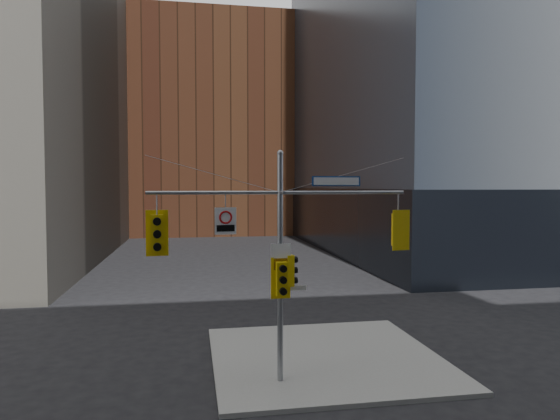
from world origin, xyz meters
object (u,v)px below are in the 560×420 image
object	(u,v)px
street_sign_blade	(336,181)
traffic_light_west_arm	(157,234)
traffic_light_pole_side	(290,270)
signal_assembly	(280,244)
traffic_light_east_arm	(398,230)
regulatory_sign_arm	(226,220)
traffic_light_pole_front	(282,279)

from	to	relation	value
street_sign_blade	traffic_light_west_arm	bearing A→B (deg)	174.97
traffic_light_west_arm	traffic_light_pole_side	bearing A→B (deg)	-4.12
signal_assembly	traffic_light_east_arm	size ratio (longest dim) A/B	6.23
traffic_light_east_arm	traffic_light_pole_side	xyz separation A→B (m)	(-3.52, 0.02, -1.21)
traffic_light_west_arm	traffic_light_pole_side	distance (m)	4.18
traffic_light_east_arm	traffic_light_pole_side	size ratio (longest dim) A/B	1.32
signal_assembly	regulatory_sign_arm	distance (m)	1.84
regulatory_sign_arm	traffic_light_west_arm	bearing A→B (deg)	172.55
traffic_light_east_arm	traffic_light_west_arm	bearing A→B (deg)	-10.19
signal_assembly	traffic_light_pole_side	distance (m)	0.89
traffic_light_east_arm	traffic_light_pole_side	bearing A→B (deg)	-10.35
traffic_light_west_arm	traffic_light_east_arm	world-z (taller)	traffic_light_west_arm
traffic_light_east_arm	regulatory_sign_arm	xyz separation A→B (m)	(-5.51, -0.02, 0.38)
traffic_light_west_arm	street_sign_blade	size ratio (longest dim) A/B	0.86
traffic_light_west_arm	traffic_light_pole_side	size ratio (longest dim) A/B	1.41
street_sign_blade	regulatory_sign_arm	bearing A→B (deg)	175.46
traffic_light_pole_front	street_sign_blade	bearing A→B (deg)	6.71
traffic_light_west_arm	traffic_light_east_arm	xyz separation A→B (m)	(7.52, -0.01, 0.00)
traffic_light_west_arm	street_sign_blade	distance (m)	5.68
traffic_light_east_arm	traffic_light_pole_front	size ratio (longest dim) A/B	1.01
traffic_light_pole_front	street_sign_blade	world-z (taller)	street_sign_blade
signal_assembly	traffic_light_pole_side	bearing A→B (deg)	3.02
traffic_light_pole_side	street_sign_blade	world-z (taller)	street_sign_blade
traffic_light_pole_side	regulatory_sign_arm	size ratio (longest dim) A/B	1.20
signal_assembly	traffic_light_pole_side	size ratio (longest dim) A/B	8.23
traffic_light_west_arm	traffic_light_pole_front	bearing A→B (deg)	-8.53
traffic_light_west_arm	street_sign_blade	xyz separation A→B (m)	(5.46, -0.01, 1.55)
traffic_light_west_arm	traffic_light_east_arm	bearing A→B (deg)	-4.27
traffic_light_pole_front	street_sign_blade	size ratio (longest dim) A/B	0.80
traffic_light_east_arm	traffic_light_pole_side	distance (m)	3.72
traffic_light_pole_side	traffic_light_pole_front	distance (m)	0.47
signal_assembly	traffic_light_west_arm	size ratio (longest dim) A/B	5.82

